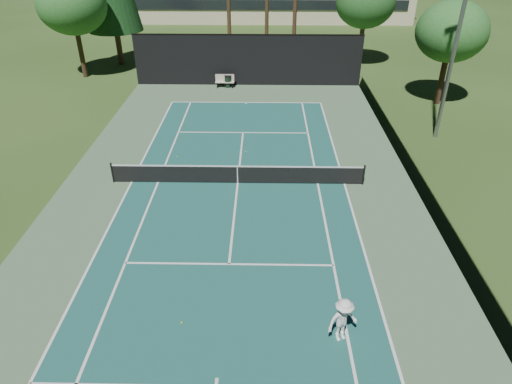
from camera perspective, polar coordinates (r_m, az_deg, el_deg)
ground at (r=23.48m, az=-2.30°, el=1.10°), size 160.00×160.00×0.00m
apron_slab at (r=23.47m, az=-2.30°, el=1.11°), size 18.00×32.00×0.01m
court_surface at (r=23.47m, az=-2.31°, el=1.12°), size 10.97×23.77×0.01m
court_lines at (r=23.47m, az=-2.31°, el=1.14°), size 11.07×23.87×0.01m
tennis_net at (r=23.20m, az=-2.33°, el=2.29°), size 12.90×0.10×1.10m
fence at (r=22.60m, az=-2.40°, el=5.59°), size 18.04×32.05×4.03m
player at (r=15.22m, az=10.81°, el=-15.46°), size 1.22×0.99×1.65m
tennis_ball_a at (r=16.18m, az=-9.28°, el=-15.81°), size 0.07×0.07×0.07m
tennis_ball_b at (r=26.46m, az=-9.85°, el=4.39°), size 0.06×0.06×0.06m
tennis_ball_c at (r=26.69m, az=-1.28°, el=5.10°), size 0.06×0.06×0.06m
tennis_ball_d at (r=29.47m, az=-13.73°, el=6.81°), size 0.06×0.06×0.06m
park_bench at (r=37.55m, az=-3.92°, el=13.73°), size 1.50×0.45×1.02m
trash_bin at (r=37.57m, az=-3.53°, el=13.65°), size 0.56×0.56×0.95m
decid_tree_a at (r=43.62m, az=13.54°, el=22.05°), size 5.12×5.12×7.62m
decid_tree_b at (r=35.32m, az=23.28°, el=17.93°), size 4.80×4.80×7.14m
decid_tree_c at (r=41.66m, az=-22.03°, el=20.85°), size 5.44×5.44×8.09m
light_pole at (r=28.86m, az=24.02°, el=18.10°), size 0.90×0.25×12.22m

